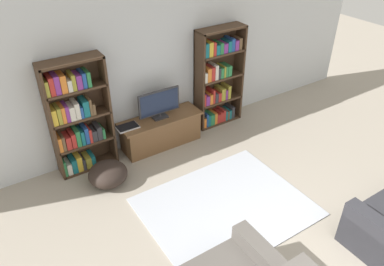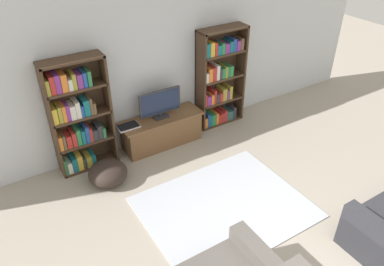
{
  "view_description": "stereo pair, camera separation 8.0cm",
  "coord_description": "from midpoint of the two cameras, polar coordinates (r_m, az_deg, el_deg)",
  "views": [
    {
      "loc": [
        -2.44,
        -0.72,
        3.63
      ],
      "look_at": [
        -0.01,
        3.04,
        0.7
      ],
      "focal_mm": 35.0,
      "sensor_mm": 36.0,
      "label": 1
    },
    {
      "loc": [
        -2.38,
        -0.77,
        3.63
      ],
      "look_at": [
        -0.01,
        3.04,
        0.7
      ],
      "focal_mm": 35.0,
      "sensor_mm": 36.0,
      "label": 2
    }
  ],
  "objects": [
    {
      "name": "bookshelf_left",
      "position": [
        5.64,
        -17.57,
        2.19
      ],
      "size": [
        0.87,
        0.3,
        1.76
      ],
      "color": "#422D1E",
      "rests_on": "ground_plane"
    },
    {
      "name": "tv_stand",
      "position": [
        6.23,
        -5.12,
        0.32
      ],
      "size": [
        1.38,
        0.46,
        0.51
      ],
      "color": "brown",
      "rests_on": "ground_plane"
    },
    {
      "name": "wall_back",
      "position": [
        6.0,
        -6.55,
        10.12
      ],
      "size": [
        8.8,
        0.06,
        2.6
      ],
      "color": "silver",
      "rests_on": "ground_plane"
    },
    {
      "name": "area_rug",
      "position": [
        5.19,
        4.71,
        -11.14
      ],
      "size": [
        2.15,
        1.73,
        0.02
      ],
      "color": "#B2B7C1",
      "rests_on": "ground_plane"
    },
    {
      "name": "television",
      "position": [
        5.98,
        -5.39,
        4.46
      ],
      "size": [
        0.71,
        0.16,
        0.48
      ],
      "color": "#2D2D33",
      "rests_on": "tv_stand"
    },
    {
      "name": "beanbag_ottoman",
      "position": [
        5.6,
        -13.08,
        -6.1
      ],
      "size": [
        0.57,
        0.57,
        0.33
      ],
      "primitive_type": "ellipsoid",
      "color": "#2D231E",
      "rests_on": "ground_plane"
    },
    {
      "name": "laptop",
      "position": [
        5.9,
        -10.19,
        0.9
      ],
      "size": [
        0.34,
        0.22,
        0.03
      ],
      "color": "silver",
      "rests_on": "tv_stand"
    },
    {
      "name": "bookshelf_right",
      "position": [
        6.59,
        3.46,
        8.22
      ],
      "size": [
        0.87,
        0.3,
        1.76
      ],
      "color": "#422D1E",
      "rests_on": "ground_plane"
    }
  ]
}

